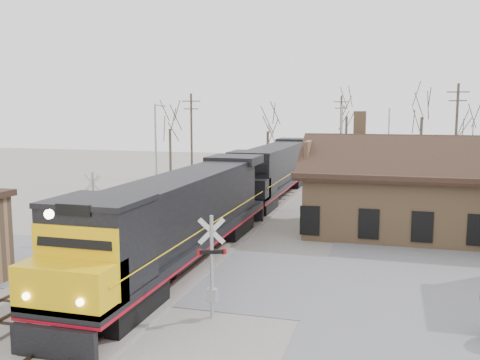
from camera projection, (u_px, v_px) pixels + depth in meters
The scene contains 20 objects.
ground at pixel (175, 272), 26.57m from camera, with size 140.00×140.00×0.00m, color gray.
road at pixel (175, 271), 26.57m from camera, with size 60.00×9.00×0.03m, color slate.
track_main at pixel (251, 214), 40.86m from camera, with size 3.40×90.00×0.24m.
track_siding at pixel (196, 211), 42.08m from camera, with size 3.40×90.00×0.24m.
depot at pixel (420, 197), 34.45m from camera, with size 15.20×9.31×7.90m.
locomotive_lead at pixel (178, 219), 26.59m from camera, with size 3.30×22.08×4.91m.
locomotive_trailing at pixel (273, 170), 47.91m from camera, with size 3.30×22.08×4.64m.
crossbuck_near at pixel (212, 270), 20.50m from camera, with size 1.10×0.48×4.03m.
crossbuck_far at pixel (94, 209), 32.47m from camera, with size 1.21×0.32×4.25m.
streetlight_a at pixel (157, 149), 44.37m from camera, with size 0.25×2.04×8.47m.
streetlight_b at pixel (341, 149), 44.09m from camera, with size 0.25×2.04×8.38m.
streetlight_c at pixel (388, 140), 59.24m from camera, with size 0.25×2.04×8.13m.
utility_pole_a at pixel (192, 138), 56.13m from camera, with size 2.00×0.24×9.65m.
utility_pole_b at pixel (341, 132), 68.42m from camera, with size 2.00×0.24×9.75m.
utility_pole_c at pixel (456, 137), 50.00m from camera, with size 2.00×0.24×10.40m.
tree_a at pixel (170, 121), 62.94m from camera, with size 3.82×3.82×9.37m.
tree_b at pixel (268, 124), 64.02m from camera, with size 3.58×3.58×8.78m.
tree_c at pixel (347, 107), 69.52m from camera, with size 4.75×4.75×11.64m.
tree_d at pixel (422, 106), 59.15m from camera, with size 4.77×4.77×11.68m.
tree_e at pixel (469, 128), 59.77m from camera, with size 3.42×3.42×8.38m.
Camera 1 is at (10.13, -23.87, 8.04)m, focal length 40.00 mm.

